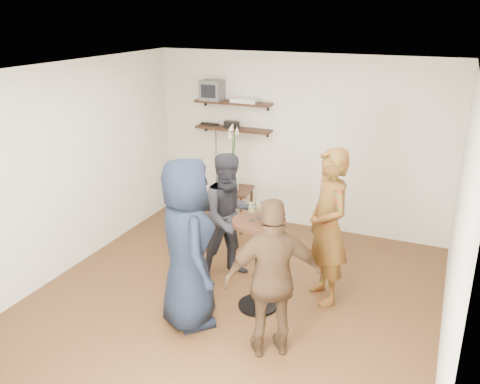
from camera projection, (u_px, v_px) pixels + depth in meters
name	position (u px, v px, depth m)	size (l,w,h in m)	color
room	(229.00, 197.00, 5.36)	(4.58, 5.08, 2.68)	#412114
shelf_upper	(233.00, 103.00, 7.60)	(1.20, 0.25, 0.04)	black
shelf_lower	(233.00, 129.00, 7.74)	(1.20, 0.25, 0.04)	black
crt_monitor	(213.00, 90.00, 7.67)	(0.32, 0.30, 0.30)	#59595B
dvd_deck	(245.00, 100.00, 7.51)	(0.40, 0.24, 0.06)	silver
radio	(232.00, 124.00, 7.72)	(0.22, 0.10, 0.10)	black
power_strip	(210.00, 124.00, 7.92)	(0.30, 0.05, 0.03)	black
side_table	(234.00, 195.00, 7.67)	(0.58, 0.58, 0.62)	black
vase_lilies	(233.00, 168.00, 7.52)	(0.20, 0.21, 1.03)	white
drinks_table	(259.00, 252.00, 5.52)	(0.58, 0.58, 1.06)	black
wine_glass_fl	(252.00, 209.00, 5.34)	(0.07, 0.07, 0.20)	silver
wine_glass_fr	(264.00, 210.00, 5.28)	(0.07, 0.07, 0.21)	silver
wine_glass_bl	(259.00, 205.00, 5.41)	(0.07, 0.07, 0.21)	silver
wine_glass_br	(261.00, 209.00, 5.35)	(0.06, 0.06, 0.19)	silver
person_plaid	(328.00, 227.00, 5.62)	(0.66, 0.43, 1.80)	#AE2213
person_dark	(230.00, 217.00, 6.16)	(0.77, 0.60, 1.59)	black
person_navy	(187.00, 244.00, 5.18)	(0.89, 0.58, 1.83)	black
person_brown	(273.00, 279.00, 4.74)	(0.94, 0.39, 1.60)	#442F1D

